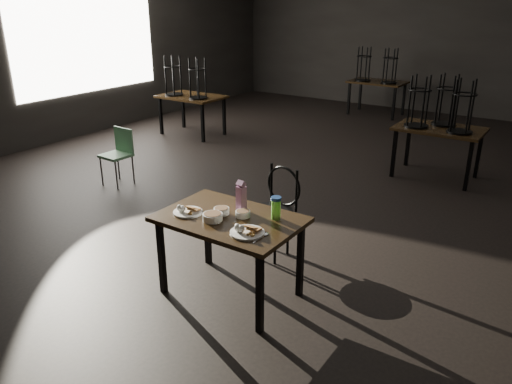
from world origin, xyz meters
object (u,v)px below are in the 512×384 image
Objects in this scene: juice_carton at (241,197)px; school_chair at (119,151)px; main_table at (230,226)px; water_bottle at (276,208)px; bentwood_chair at (276,204)px.

juice_carton is 3.28m from school_chair.
juice_carton is 0.35× the size of school_chair.
main_table is 0.43m from water_bottle.
school_chair is (-3.01, 1.25, -0.40)m from juice_carton.
bentwood_chair is at bearing 121.35° from water_bottle.
juice_carton reaches higher than bentwood_chair.
juice_carton reaches higher than water_bottle.
juice_carton reaches higher than school_chair.
main_table is 6.15× the size of water_bottle.
main_table is 3.34m from school_chair.
main_table is at bearing -22.75° from school_chair.
school_chair is at bearing 157.42° from juice_carton.
school_chair is (-3.01, 1.43, -0.20)m from main_table.
school_chair is (-3.35, 1.23, -0.37)m from water_bottle.
juice_carton is (-0.00, 0.18, 0.21)m from main_table.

